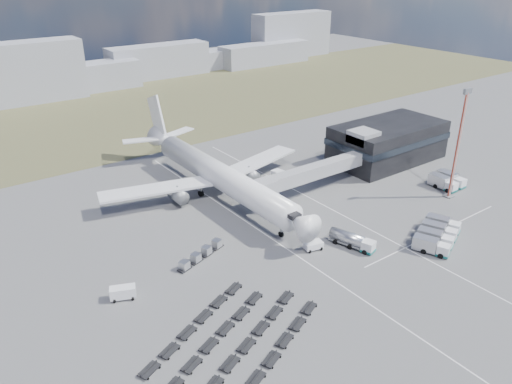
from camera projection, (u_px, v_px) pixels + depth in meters
ground at (312, 257)px, 90.17m from camera, size 420.00×420.00×0.00m
grass_strip at (96, 116)px, 170.44m from camera, size 420.00×90.00×0.01m
lane_markings at (339, 234)px, 97.58m from camera, size 47.12×110.00×0.01m
terminal at (387, 142)px, 130.99m from camera, size 30.40×16.40×11.00m
jet_bridge at (305, 175)px, 111.43m from camera, size 30.30×3.80×7.05m
airliner at (216, 173)px, 111.54m from camera, size 51.59×64.53×17.62m
skyline at (62, 70)px, 197.55m from camera, size 314.01×27.10×24.85m
fuel_tanker at (352, 240)px, 92.69m from camera, size 4.68×9.06×2.84m
pushback_tug at (313, 246)px, 92.13m from camera, size 3.81×2.66×1.54m
utility_van at (123, 293)px, 78.65m from camera, size 4.37×3.22×2.15m
catering_truck at (283, 178)px, 118.67m from camera, size 3.42×6.31×2.75m
service_trucks_near at (437, 235)px, 94.55m from camera, size 13.45×10.62×2.63m
service_trucks_far at (447, 181)px, 117.18m from camera, size 5.83×6.96×2.77m
uld_row at (201, 254)px, 89.21m from camera, size 11.13×4.97×1.56m
baggage_dollies at (232, 343)px, 69.46m from camera, size 30.22×23.98×0.74m
floodlight_mast at (458, 145)px, 107.55m from camera, size 2.31×1.91×24.70m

